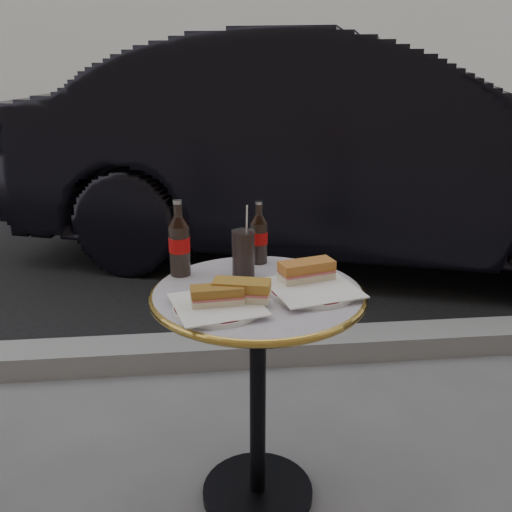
{
  "coord_description": "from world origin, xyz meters",
  "views": [
    {
      "loc": [
        -0.17,
        -1.5,
        1.37
      ],
      "look_at": [
        0.0,
        0.05,
        0.82
      ],
      "focal_mm": 40.0,
      "sensor_mm": 36.0,
      "label": 1
    }
  ],
  "objects": [
    {
      "name": "plate_right",
      "position": [
        0.15,
        -0.03,
        0.74
      ],
      "size": [
        0.26,
        0.26,
        0.01
      ],
      "primitive_type": "cylinder",
      "rotation": [
        0.0,
        0.0,
        0.06
      ],
      "color": "white",
      "rests_on": "bistro_table"
    },
    {
      "name": "sandwich_left_a",
      "position": [
        -0.12,
        -0.12,
        0.77
      ],
      "size": [
        0.14,
        0.07,
        0.05
      ],
      "primitive_type": "cube",
      "rotation": [
        0.0,
        0.0,
        0.08
      ],
      "color": "#976526",
      "rests_on": "plate_left"
    },
    {
      "name": "cola_bottle_right",
      "position": [
        0.03,
        0.24,
        0.84
      ],
      "size": [
        0.07,
        0.07,
        0.21
      ],
      "primitive_type": null,
      "rotation": [
        0.0,
        0.0,
        -0.15
      ],
      "color": "black",
      "rests_on": "bistro_table"
    },
    {
      "name": "parked_car",
      "position": [
        0.93,
        2.34,
        0.76
      ],
      "size": [
        2.96,
        4.9,
        1.52
      ],
      "primitive_type": "imported",
      "rotation": [
        0.0,
        0.0,
        1.26
      ],
      "color": "black",
      "rests_on": "ground"
    },
    {
      "name": "sandwich_right",
      "position": [
        0.15,
        0.03,
        0.77
      ],
      "size": [
        0.17,
        0.11,
        0.06
      ],
      "primitive_type": "cube",
      "rotation": [
        0.0,
        0.0,
        0.27
      ],
      "color": "#B76E2E",
      "rests_on": "plate_right"
    },
    {
      "name": "asphalt_road",
      "position": [
        0.0,
        5.0,
        0.0
      ],
      "size": [
        40.0,
        8.0,
        0.0
      ],
      "primitive_type": "cube",
      "color": "black",
      "rests_on": "ground"
    },
    {
      "name": "cola_bottle_left",
      "position": [
        -0.22,
        0.15,
        0.85
      ],
      "size": [
        0.07,
        0.07,
        0.24
      ],
      "primitive_type": null,
      "rotation": [
        0.0,
        0.0,
        -0.12
      ],
      "color": "black",
      "rests_on": "bistro_table"
    },
    {
      "name": "curb",
      "position": [
        0.0,
        0.9,
        0.05
      ],
      "size": [
        40.0,
        0.2,
        0.12
      ],
      "primitive_type": "cube",
      "color": "gray",
      "rests_on": "ground"
    },
    {
      "name": "bistro_table",
      "position": [
        0.0,
        0.0,
        0.37
      ],
      "size": [
        0.62,
        0.62,
        0.73
      ],
      "primitive_type": null,
      "color": "#BAB2C4",
      "rests_on": "ground"
    },
    {
      "name": "cola_glass",
      "position": [
        -0.03,
        0.12,
        0.81
      ],
      "size": [
        0.09,
        0.09,
        0.15
      ],
      "primitive_type": "cylinder",
      "rotation": [
        0.0,
        0.0,
        -0.25
      ],
      "color": "black",
      "rests_on": "bistro_table"
    },
    {
      "name": "sandwich_left_b",
      "position": [
        -0.05,
        -0.09,
        0.77
      ],
      "size": [
        0.17,
        0.11,
        0.05
      ],
      "primitive_type": "cube",
      "rotation": [
        0.0,
        0.0,
        -0.25
      ],
      "color": "#A7752A",
      "rests_on": "plate_left"
    },
    {
      "name": "plate_left",
      "position": [
        -0.12,
        -0.12,
        0.74
      ],
      "size": [
        0.25,
        0.25,
        0.01
      ],
      "primitive_type": "cylinder",
      "rotation": [
        0.0,
        0.0,
        0.06
      ],
      "color": "white",
      "rests_on": "bistro_table"
    },
    {
      "name": "ground",
      "position": [
        0.0,
        0.0,
        0.0
      ],
      "size": [
        80.0,
        80.0,
        0.0
      ],
      "primitive_type": "plane",
      "color": "slate",
      "rests_on": "ground"
    }
  ]
}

